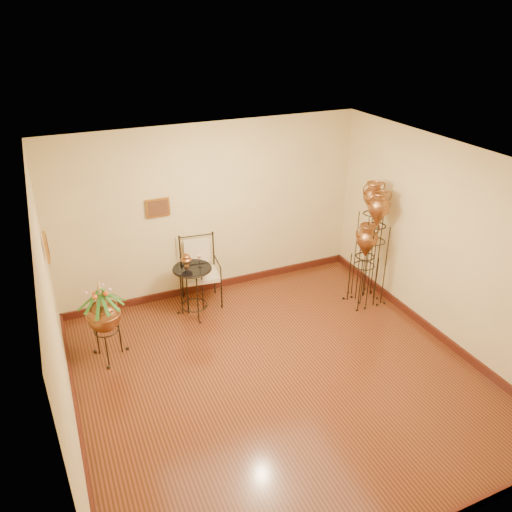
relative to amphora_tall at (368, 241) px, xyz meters
name	(u,v)px	position (x,y,z in m)	size (l,w,h in m)	color
ground	(279,376)	(-2.15, -1.23, -1.02)	(5.00, 5.00, 0.00)	brown
room_shell	(281,257)	(-2.16, -1.23, 0.72)	(5.02, 5.02, 2.81)	beige
amphora_tall	(368,241)	(0.00, 0.00, 0.00)	(0.40, 0.40, 1.99)	black
amphora_mid	(374,248)	(0.00, -0.16, -0.06)	(0.52, 0.52, 1.90)	black
amphora_short	(364,264)	(-0.15, -0.15, -0.32)	(0.51, 0.51, 1.40)	black
planter_urn	(103,313)	(-4.09, 0.06, -0.31)	(0.70, 0.70, 1.27)	black
armchair	(201,273)	(-2.49, 0.88, -0.46)	(0.68, 0.65, 1.10)	black
side_table	(193,290)	(-2.71, 0.59, -0.58)	(0.72, 0.72, 1.05)	black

